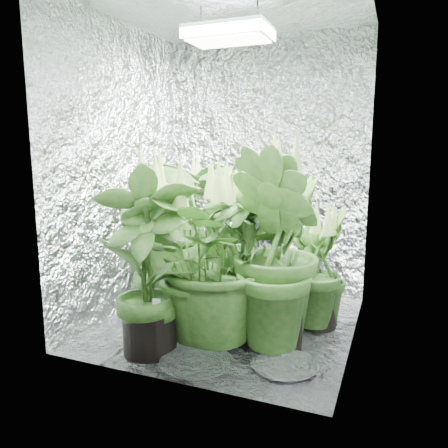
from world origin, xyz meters
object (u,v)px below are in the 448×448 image
(circulation_fan, at_px, (321,298))
(plant_a, at_px, (184,226))
(grow_lamp, at_px, (228,34))
(plant_g, at_px, (279,251))
(plant_e, at_px, (208,258))
(plant_f, at_px, (148,262))
(plant_c, at_px, (319,270))
(plant_d, at_px, (218,241))
(plant_h, at_px, (246,256))
(plant_b, at_px, (252,232))

(circulation_fan, bearing_deg, plant_a, 165.78)
(grow_lamp, xyz_separation_m, plant_g, (0.40, -0.23, -1.25))
(plant_e, xyz_separation_m, plant_g, (0.40, 0.10, 0.05))
(grow_lamp, bearing_deg, plant_f, -115.31)
(plant_c, height_order, plant_d, plant_d)
(plant_d, xyz_separation_m, plant_g, (0.58, -0.50, 0.09))
(grow_lamp, distance_m, plant_e, 1.34)
(plant_h, bearing_deg, plant_d, 131.42)
(plant_a, xyz_separation_m, circulation_fan, (1.17, -0.33, -0.35))
(plant_g, bearing_deg, plant_b, 117.19)
(plant_c, xyz_separation_m, plant_d, (-0.74, 0.11, 0.11))
(plant_c, xyz_separation_m, circulation_fan, (0.01, 0.06, -0.21))
(plant_d, bearing_deg, plant_a, 146.25)
(plant_b, relative_size, plant_h, 1.01)
(plant_e, relative_size, plant_g, 0.90)
(plant_d, xyz_separation_m, plant_f, (-0.08, -0.83, 0.04))
(plant_f, bearing_deg, plant_c, 41.33)
(plant_g, bearing_deg, grow_lamp, 150.31)
(plant_a, height_order, plant_f, plant_f)
(plant_f, height_order, circulation_fan, plant_f)
(plant_f, bearing_deg, plant_d, 84.47)
(plant_a, bearing_deg, plant_b, 7.46)
(plant_g, height_order, circulation_fan, plant_g)
(plant_f, height_order, plant_g, plant_g)
(plant_e, bearing_deg, plant_a, 124.14)
(plant_g, bearing_deg, plant_c, 67.45)
(plant_d, relative_size, plant_h, 0.96)
(plant_d, xyz_separation_m, plant_h, (0.34, -0.39, 0.01))
(plant_e, distance_m, circulation_fan, 0.87)
(plant_g, height_order, plant_h, plant_g)
(plant_a, distance_m, plant_g, 1.26)
(plant_b, distance_m, plant_f, 1.20)
(plant_d, relative_size, plant_f, 0.90)
(circulation_fan, bearing_deg, plant_g, -109.92)
(plant_g, distance_m, plant_h, 0.28)
(plant_b, bearing_deg, plant_h, -74.80)
(plant_f, bearing_deg, circulation_fan, 43.11)
(plant_a, distance_m, plant_d, 0.50)
(plant_a, bearing_deg, plant_d, -33.75)
(plant_b, bearing_deg, circulation_fan, -33.02)
(plant_d, bearing_deg, plant_h, -48.58)
(plant_a, distance_m, circulation_fan, 1.27)
(plant_c, distance_m, plant_e, 0.76)
(plant_a, xyz_separation_m, plant_e, (0.60, -0.88, -0.00))
(plant_c, height_order, plant_f, plant_f)
(plant_c, distance_m, plant_h, 0.50)
(plant_b, bearing_deg, plant_a, -172.54)
(plant_d, relative_size, plant_e, 0.94)
(plant_b, xyz_separation_m, plant_c, (0.60, -0.46, -0.13))
(plant_b, height_order, plant_f, plant_f)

